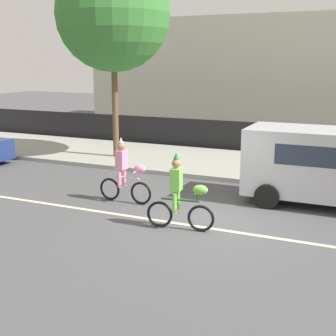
# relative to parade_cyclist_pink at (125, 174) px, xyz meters

# --- Properties ---
(ground_plane) EXTENTS (80.00, 80.00, 0.00)m
(ground_plane) POSITION_rel_parade_cyclist_pink_xyz_m (2.87, -0.58, -0.84)
(ground_plane) COLOR #4C4C4F
(road_centre_line) EXTENTS (36.00, 0.14, 0.01)m
(road_centre_line) POSITION_rel_parade_cyclist_pink_xyz_m (2.87, -1.08, -0.84)
(road_centre_line) COLOR beige
(road_centre_line) RESTS_ON ground
(sidewalk_curb) EXTENTS (60.00, 5.00, 0.15)m
(sidewalk_curb) POSITION_rel_parade_cyclist_pink_xyz_m (2.87, 5.92, -0.77)
(sidewalk_curb) COLOR #9E9B93
(sidewalk_curb) RESTS_ON ground
(fence_line) EXTENTS (40.00, 0.08, 1.40)m
(fence_line) POSITION_rel_parade_cyclist_pink_xyz_m (2.87, 8.82, -0.14)
(fence_line) COLOR black
(fence_line) RESTS_ON ground
(parade_cyclist_pink) EXTENTS (1.72, 0.50, 1.92)m
(parade_cyclist_pink) POSITION_rel_parade_cyclist_pink_xyz_m (0.00, 0.00, 0.00)
(parade_cyclist_pink) COLOR black
(parade_cyclist_pink) RESTS_ON ground
(parade_cyclist_lime) EXTENTS (1.72, 0.51, 1.92)m
(parade_cyclist_lime) POSITION_rel_parade_cyclist_pink_xyz_m (2.34, -1.43, 0.00)
(parade_cyclist_lime) COLOR black
(parade_cyclist_lime) RESTS_ON ground
(street_tree_near_lamp) EXTENTS (4.53, 4.53, 7.97)m
(street_tree_near_lamp) POSITION_rel_parade_cyclist_pink_xyz_m (-3.32, 5.14, 5.00)
(street_tree_near_lamp) COLOR brown
(street_tree_near_lamp) RESTS_ON sidewalk_curb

